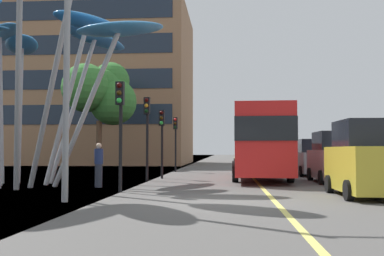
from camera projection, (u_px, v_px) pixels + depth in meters
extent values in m
cube|color=#54514F|center=(225.00, 203.00, 12.58)|extent=(120.00, 240.00, 0.10)
cube|color=#E0D666|center=(275.00, 202.00, 12.47)|extent=(0.16, 144.00, 0.01)
cube|color=red|center=(259.00, 142.00, 23.15)|extent=(2.75, 11.39, 3.06)
cube|color=black|center=(259.00, 134.00, 23.17)|extent=(2.78, 11.51, 0.98)
cube|color=yellow|center=(255.00, 124.00, 28.78)|extent=(1.35, 0.14, 0.36)
cube|color=#B2B2B7|center=(259.00, 110.00, 23.23)|extent=(1.94, 4.01, 0.24)
cylinder|color=black|center=(278.00, 166.00, 26.44)|extent=(0.31, 0.97, 0.96)
cylinder|color=black|center=(236.00, 166.00, 26.70)|extent=(0.31, 0.97, 0.96)
cylinder|color=black|center=(290.00, 172.00, 19.86)|extent=(0.31, 0.97, 0.96)
cylinder|color=black|center=(235.00, 172.00, 20.11)|extent=(0.31, 0.97, 0.96)
cylinder|color=#9EA0A5|center=(87.00, 108.00, 17.59)|extent=(2.79, 0.31, 6.31)
ellipsoid|color=#4299E0|center=(120.00, 29.00, 17.60)|extent=(3.58, 1.70, 0.57)
cylinder|color=#9EA0A5|center=(67.00, 101.00, 19.03)|extent=(1.63, 1.30, 7.15)
ellipsoid|color=#2D7FD1|center=(88.00, 22.00, 19.67)|extent=(3.33, 3.04, 0.92)
cylinder|color=#9EA0A5|center=(74.00, 106.00, 20.47)|extent=(1.48, 2.57, 7.00)
ellipsoid|color=#388EDB|center=(95.00, 38.00, 21.74)|extent=(2.99, 4.21, 0.84)
cylinder|color=#9EA0A5|center=(20.00, 111.00, 20.32)|extent=(1.04, 2.00, 6.55)
ellipsoid|color=#388EDB|center=(22.00, 45.00, 21.38)|extent=(2.55, 3.22, 0.78)
cylinder|color=#9EA0A5|center=(1.00, 107.00, 19.63)|extent=(0.83, 0.83, 6.72)
cylinder|color=#9EA0A5|center=(18.00, 87.00, 15.49)|extent=(1.10, 1.99, 7.34)
cylinder|color=#9EA0A5|center=(53.00, 77.00, 16.51)|extent=(2.60, 1.84, 8.36)
cylinder|color=black|center=(121.00, 137.00, 15.40)|extent=(0.12, 0.12, 3.81)
cube|color=black|center=(120.00, 93.00, 15.33)|extent=(0.28, 0.24, 0.80)
sphere|color=#390706|center=(119.00, 85.00, 15.21)|extent=(0.18, 0.18, 0.18)
sphere|color=#3A2707|center=(119.00, 93.00, 15.20)|extent=(0.18, 0.18, 0.18)
sphere|color=green|center=(119.00, 100.00, 15.19)|extent=(0.18, 0.18, 0.18)
cylinder|color=black|center=(147.00, 139.00, 21.11)|extent=(0.12, 0.12, 3.94)
cube|color=black|center=(147.00, 106.00, 21.05)|extent=(0.28, 0.24, 0.80)
sphere|color=#390706|center=(146.00, 100.00, 20.93)|extent=(0.18, 0.18, 0.18)
sphere|color=orange|center=(146.00, 106.00, 20.92)|extent=(0.18, 0.18, 0.18)
sphere|color=black|center=(146.00, 111.00, 20.90)|extent=(0.18, 0.18, 0.18)
cylinder|color=black|center=(162.00, 144.00, 22.71)|extent=(0.12, 0.12, 3.48)
cube|color=black|center=(162.00, 118.00, 22.63)|extent=(0.28, 0.24, 0.80)
sphere|color=#390706|center=(161.00, 113.00, 22.52)|extent=(0.18, 0.18, 0.18)
sphere|color=#3A2707|center=(161.00, 118.00, 22.50)|extent=(0.18, 0.18, 0.18)
sphere|color=green|center=(161.00, 123.00, 22.49)|extent=(0.18, 0.18, 0.18)
cylinder|color=black|center=(176.00, 145.00, 29.73)|extent=(0.12, 0.12, 3.63)
cube|color=black|center=(175.00, 123.00, 29.66)|extent=(0.28, 0.24, 0.80)
sphere|color=red|center=(175.00, 119.00, 29.54)|extent=(0.18, 0.18, 0.18)
sphere|color=#3A2707|center=(175.00, 123.00, 29.53)|extent=(0.18, 0.18, 0.18)
sphere|color=black|center=(175.00, 127.00, 29.51)|extent=(0.18, 0.18, 0.18)
cube|color=gold|center=(368.00, 169.00, 13.87)|extent=(1.85, 3.91, 1.38)
cube|color=black|center=(367.00, 133.00, 13.92)|extent=(1.71, 2.15, 0.83)
cylinder|color=black|center=(329.00, 184.00, 15.12)|extent=(0.20, 0.60, 0.60)
cylinder|color=black|center=(349.00, 190.00, 12.70)|extent=(0.20, 0.60, 0.60)
cube|color=silver|center=(336.00, 164.00, 19.87)|extent=(1.79, 4.14, 1.27)
cube|color=black|center=(335.00, 141.00, 19.92)|extent=(1.65, 2.28, 0.82)
cylinder|color=black|center=(348.00, 174.00, 21.06)|extent=(0.20, 0.60, 0.60)
cylinder|color=black|center=(310.00, 174.00, 21.20)|extent=(0.20, 0.60, 0.60)
cylinder|color=black|center=(365.00, 178.00, 18.50)|extent=(0.20, 0.60, 0.60)
cylinder|color=black|center=(321.00, 178.00, 18.64)|extent=(0.20, 0.60, 0.60)
cube|color=gray|center=(312.00, 162.00, 25.58)|extent=(1.72, 4.31, 1.13)
cube|color=black|center=(312.00, 146.00, 25.63)|extent=(1.58, 2.37, 0.75)
cylinder|color=black|center=(323.00, 169.00, 26.83)|extent=(0.20, 0.60, 0.60)
cylinder|color=black|center=(294.00, 169.00, 26.96)|extent=(0.20, 0.60, 0.60)
cylinder|color=black|center=(333.00, 171.00, 24.16)|extent=(0.20, 0.60, 0.60)
cylinder|color=black|center=(301.00, 171.00, 24.30)|extent=(0.20, 0.60, 0.60)
cylinder|color=gray|center=(67.00, 44.00, 12.66)|extent=(0.18, 0.18, 8.93)
cylinder|color=brown|center=(99.00, 145.00, 34.27)|extent=(0.44, 0.44, 3.71)
sphere|color=#387A33|center=(113.00, 102.00, 34.60)|extent=(3.67, 3.67, 3.67)
sphere|color=#387A33|center=(104.00, 88.00, 34.76)|extent=(3.21, 3.21, 3.21)
sphere|color=#387A33|center=(111.00, 81.00, 35.23)|extent=(2.91, 2.91, 2.91)
sphere|color=#387A33|center=(86.00, 88.00, 33.58)|extent=(3.69, 3.69, 3.69)
cylinder|color=#2D3342|center=(99.00, 176.00, 17.36)|extent=(0.29, 0.29, 0.91)
cylinder|color=navy|center=(99.00, 156.00, 17.40)|extent=(0.34, 0.34, 0.60)
sphere|color=beige|center=(99.00, 146.00, 17.42)|extent=(0.22, 0.22, 0.22)
cube|color=#936B4C|center=(66.00, 88.00, 47.94)|extent=(26.38, 13.94, 16.15)
cube|color=#1E2838|center=(38.00, 115.00, 40.81)|extent=(24.80, 0.08, 1.81)
cube|color=#1E2838|center=(39.00, 80.00, 40.97)|extent=(24.80, 0.08, 1.81)
cube|color=#1E2838|center=(39.00, 45.00, 41.13)|extent=(24.80, 0.08, 1.81)
cube|color=#1E2838|center=(40.00, 11.00, 41.29)|extent=(24.80, 0.08, 1.81)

